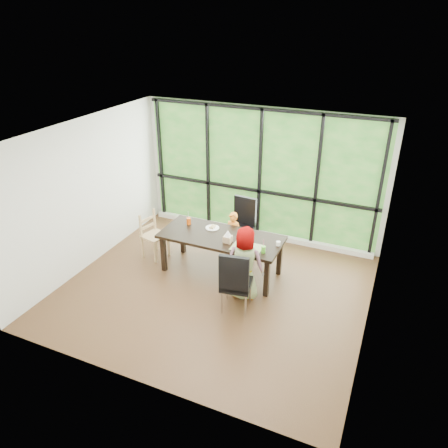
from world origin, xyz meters
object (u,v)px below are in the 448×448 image
(green_cup, at_px, (263,249))
(child_toddler, at_px, (233,236))
(plate_near, at_px, (248,247))
(plate_far, at_px, (212,228))
(dining_table, at_px, (221,254))
(chair_window_leather, at_px, (241,226))
(chair_interior_leather, at_px, (236,280))
(tissue_box, at_px, (228,239))
(child_older, at_px, (244,263))
(white_mug, at_px, (278,244))
(orange_cup, at_px, (189,221))
(chair_end_beech, at_px, (155,236))

(green_cup, bearing_deg, child_toddler, 137.20)
(plate_near, bearing_deg, plate_far, 154.94)
(dining_table, height_order, green_cup, green_cup)
(chair_window_leather, bearing_deg, chair_interior_leather, -65.67)
(chair_window_leather, bearing_deg, plate_far, -108.51)
(plate_far, bearing_deg, tissue_box, -38.27)
(green_cup, bearing_deg, child_older, -130.20)
(child_toddler, distance_m, plate_near, 0.97)
(chair_window_leather, relative_size, white_mug, 14.36)
(child_toddler, bearing_deg, chair_interior_leather, -56.56)
(orange_cup, bearing_deg, chair_window_leather, 42.57)
(tissue_box, bearing_deg, chair_interior_leather, -57.59)
(chair_window_leather, distance_m, tissue_box, 1.08)
(child_toddler, bearing_deg, child_older, -50.21)
(child_toddler, distance_m, plate_far, 0.52)
(chair_window_leather, relative_size, orange_cup, 8.50)
(chair_end_beech, bearing_deg, plate_far, -66.39)
(child_toddler, bearing_deg, tissue_box, -65.67)
(child_older, xyz_separation_m, white_mug, (0.38, 0.59, 0.15))
(chair_end_beech, bearing_deg, chair_interior_leather, -99.62)
(chair_window_leather, height_order, child_older, child_older)
(chair_window_leather, height_order, child_toddler, chair_window_leather)
(child_toddler, distance_m, orange_cup, 0.89)
(chair_window_leather, distance_m, child_toddler, 0.33)
(plate_near, xyz_separation_m, orange_cup, (-1.30, 0.36, 0.06))
(child_older, bearing_deg, chair_interior_leather, 85.47)
(chair_interior_leather, bearing_deg, tissue_box, -67.44)
(chair_end_beech, height_order, child_older, child_older)
(chair_window_leather, distance_m, chair_interior_leather, 1.86)
(child_toddler, bearing_deg, white_mug, -16.27)
(child_older, distance_m, white_mug, 0.72)
(chair_interior_leather, xyz_separation_m, tissue_box, (-0.45, 0.72, 0.27))
(dining_table, height_order, tissue_box, tissue_box)
(child_older, distance_m, plate_far, 1.16)
(plate_near, xyz_separation_m, tissue_box, (-0.37, 0.03, 0.05))
(dining_table, distance_m, chair_window_leather, 0.89)
(dining_table, height_order, plate_near, plate_near)
(child_toddler, height_order, white_mug, child_toddler)
(chair_window_leather, relative_size, chair_end_beech, 1.20)
(dining_table, relative_size, chair_end_beech, 2.41)
(chair_window_leather, bearing_deg, orange_cup, -132.72)
(dining_table, relative_size, child_toddler, 2.27)
(child_older, bearing_deg, dining_table, -45.15)
(white_mug, bearing_deg, chair_end_beech, -178.43)
(green_cup, bearing_deg, chair_window_leather, 126.78)
(plate_far, xyz_separation_m, orange_cup, (-0.47, -0.02, 0.06))
(child_older, relative_size, plate_near, 5.90)
(chair_window_leather, bearing_deg, tissue_box, -75.97)
(plate_far, bearing_deg, orange_cup, -177.05)
(chair_interior_leather, height_order, green_cup, chair_interior_leather)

